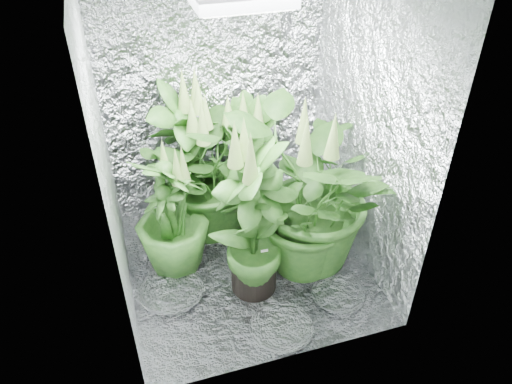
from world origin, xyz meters
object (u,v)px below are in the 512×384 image
object	(u,v)px
plant_e	(313,198)
circulation_fan	(314,215)
plant_c	(247,165)
plant_f	(254,221)
plant_d	(171,217)
plant_b	(186,158)
plant_a	(213,173)

from	to	relation	value
plant_e	circulation_fan	size ratio (longest dim) A/B	3.32
plant_c	plant_e	world-z (taller)	plant_e
plant_c	plant_f	size ratio (longest dim) A/B	0.86
plant_c	plant_d	world-z (taller)	plant_c
plant_b	plant_c	world-z (taller)	plant_b
plant_d	plant_f	bearing A→B (deg)	-36.79
plant_a	circulation_fan	bearing A→B (deg)	-19.84
plant_f	plant_a	bearing A→B (deg)	99.16
plant_e	plant_f	distance (m)	0.43
plant_b	plant_c	xyz separation A→B (m)	(0.43, -0.10, -0.08)
plant_a	plant_f	bearing A→B (deg)	-80.84
plant_a	plant_d	world-z (taller)	plant_a
plant_b	plant_e	xyz separation A→B (m)	(0.68, -0.77, 0.04)
plant_f	plant_d	bearing A→B (deg)	143.21
plant_b	plant_f	bearing A→B (deg)	-73.00
plant_f	plant_b	bearing A→B (deg)	107.00
plant_b	plant_d	bearing A→B (deg)	-111.74
plant_a	plant_d	size ratio (longest dim) A/B	1.22
plant_a	circulation_fan	size ratio (longest dim) A/B	2.95
plant_d	plant_f	world-z (taller)	plant_f
plant_e	plant_f	size ratio (longest dim) A/B	1.08
circulation_fan	plant_f	bearing A→B (deg)	-142.18
plant_e	circulation_fan	distance (m)	0.56
plant_c	plant_d	distance (m)	0.75
plant_a	plant_b	world-z (taller)	plant_b
plant_a	plant_d	distance (m)	0.48
plant_c	circulation_fan	bearing A→B (deg)	-39.77
plant_c	plant_e	bearing A→B (deg)	-69.75
plant_c	plant_f	xyz separation A→B (m)	(-0.17, -0.75, 0.09)
circulation_fan	plant_b	bearing A→B (deg)	155.81
plant_f	circulation_fan	size ratio (longest dim) A/B	3.08
plant_a	plant_e	world-z (taller)	plant_e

